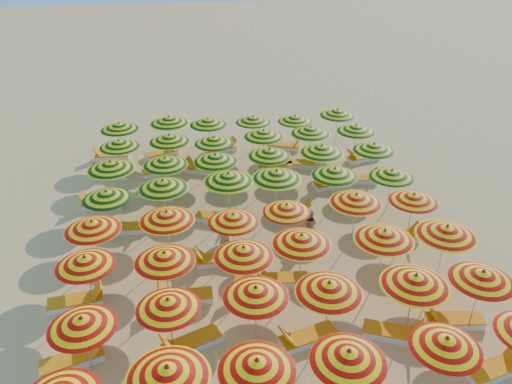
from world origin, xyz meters
TOP-DOWN VIEW (x-y plane):
  - ground at (0.00, 0.00)m, footprint 120.00×120.00m
  - umbrella_1 at (-3.35, -7.97)m, footprint 2.40×2.40m
  - umbrella_2 at (-1.29, -7.99)m, footprint 2.06×2.06m
  - umbrella_3 at (0.91, -8.05)m, footprint 2.09×2.09m
  - umbrella_4 at (3.46, -7.95)m, footprint 2.36×2.36m
  - umbrella_6 at (-5.56, -5.86)m, footprint 2.38×2.38m
  - umbrella_7 at (-3.35, -5.46)m, footprint 2.39×2.39m
  - umbrella_8 at (-0.93, -5.43)m, footprint 2.46×2.46m
  - umbrella_9 at (1.13, -5.62)m, footprint 2.16×2.16m
  - umbrella_10 at (3.61, -5.76)m, footprint 2.24×2.24m
  - umbrella_11 at (5.70, -5.75)m, footprint 1.97×1.97m
  - umbrella_12 at (-5.85, -3.17)m, footprint 2.03×2.03m
  - umbrella_13 at (-3.45, -3.41)m, footprint 2.47×2.47m
  - umbrella_14 at (-1.01, -3.53)m, footprint 2.18×2.18m
  - umbrella_15 at (0.92, -3.19)m, footprint 2.48×2.48m
  - umbrella_16 at (3.61, -3.42)m, footprint 2.46×2.46m
  - umbrella_17 at (5.71, -3.54)m, footprint 2.46×2.46m
  - umbrella_18 at (-5.87, -1.26)m, footprint 2.38×2.38m
  - umbrella_19 at (-3.38, -1.09)m, footprint 2.39×2.39m
  - umbrella_20 at (-1.09, -1.35)m, footprint 2.00×2.00m
  - umbrella_21 at (0.91, -0.91)m, footprint 1.97×1.97m
  - umbrella_22 at (3.49, -0.98)m, footprint 2.07×2.07m
  - umbrella_23 at (5.74, -0.99)m, footprint 2.05×2.05m
  - umbrella_24 at (-5.63, 0.94)m, footprint 2.04×2.04m
  - umbrella_25 at (-3.53, 1.27)m, footprint 2.57×2.57m
  - umbrella_26 at (-0.97, 1.30)m, footprint 2.50×2.50m
  - umbrella_27 at (0.94, 1.24)m, footprint 2.24×2.24m
  - umbrella_28 at (3.38, 1.34)m, footprint 2.11×2.11m
  - umbrella_29 at (5.71, 1.03)m, footprint 2.25×2.25m
  - umbrella_30 at (-5.69, 3.23)m, footprint 2.11×2.11m
  - umbrella_31 at (-3.45, 3.41)m, footprint 2.33×2.33m
  - umbrella_32 at (-1.32, 3.43)m, footprint 2.44×2.44m
  - umbrella_33 at (1.09, 3.61)m, footprint 2.13×2.13m
  - umbrella_34 at (3.41, 3.43)m, footprint 2.14×2.14m
  - umbrella_35 at (5.88, 3.55)m, footprint 2.19×2.19m
  - umbrella_36 at (-5.58, 5.86)m, footprint 2.35×2.35m
  - umbrella_37 at (-3.28, 5.87)m, footprint 2.40×2.40m
  - umbrella_38 at (-1.21, 5.54)m, footprint 2.14×2.14m
  - umbrella_39 at (1.18, 5.74)m, footprint 2.16×2.16m
  - umbrella_40 at (3.47, 5.70)m, footprint 2.08×2.08m
  - umbrella_41 at (5.80, 5.76)m, footprint 2.36×2.36m
  - umbrella_42 at (-5.73, 7.93)m, footprint 2.44×2.44m
  - umbrella_43 at (-3.27, 8.06)m, footprint 2.40×2.40m
  - umbrella_44 at (-1.32, 7.87)m, footprint 2.12×2.12m
  - umbrella_45 at (1.02, 8.04)m, footprint 2.08×2.08m
  - umbrella_46 at (3.20, 7.83)m, footprint 2.31×2.31m
  - umbrella_47 at (5.56, 8.04)m, footprint 2.15×2.15m
  - lounger_0 at (5.35, -7.70)m, footprint 1.82×0.97m
  - lounger_1 at (-6.07, -5.60)m, footprint 1.83×1.08m
  - lounger_2 at (-2.84, -5.49)m, footprint 1.82×1.17m
  - lounger_3 at (0.53, -5.79)m, footprint 1.82×1.02m
  - lounger_4 at (3.11, -6.01)m, footprint 1.82×1.24m
  - lounger_5 at (5.10, -5.79)m, footprint 1.80×0.82m
  - lounger_6 at (-6.35, -3.14)m, footprint 1.79×0.80m
  - lounger_7 at (-2.95, -3.47)m, footprint 1.74×0.60m
  - lounger_8 at (-0.51, -3.61)m, footprint 1.82×1.19m
  - lounger_9 at (0.32, -3.09)m, footprint 1.78×0.73m
  - lounger_10 at (-1.69, -1.60)m, footprint 1.77×0.69m
  - lounger_11 at (5.24, -1.15)m, footprint 1.81×0.92m
  - lounger_12 at (-5.03, 0.96)m, footprint 1.76×0.66m
  - lounger_13 at (-1.48, 1.16)m, footprint 1.82×1.23m
  - lounger_14 at (1.54, 1.15)m, footprint 1.80×0.84m
  - lounger_15 at (-6.29, 3.02)m, footprint 1.79×0.78m
  - lounger_16 at (-3.95, 3.57)m, footprint 1.82×1.17m
  - lounger_17 at (3.91, 3.28)m, footprint 1.80×0.84m
  - lounger_18 at (5.38, 3.59)m, footprint 1.81×0.93m
  - lounger_19 at (-6.17, 5.80)m, footprint 1.82×0.97m
  - lounger_20 at (-3.78, 5.79)m, footprint 1.80×0.86m
  - lounger_21 at (-1.81, 5.68)m, footprint 1.82×1.21m
  - lounger_22 at (1.69, 5.55)m, footprint 1.76×0.68m
  - lounger_23 at (2.88, 5.64)m, footprint 1.83×1.16m
  - lounger_24 at (6.30, 5.80)m, footprint 1.82×0.99m
  - lounger_25 at (-6.33, 7.95)m, footprint 1.77×0.71m
  - lounger_26 at (-3.77, 7.90)m, footprint 1.82×1.22m
  - lounger_27 at (-0.72, 7.96)m, footprint 1.82×1.01m
  - lounger_28 at (2.69, 7.83)m, footprint 1.82×1.25m
  - beachgoer_a at (-1.41, -0.96)m, footprint 0.62×0.59m
  - beachgoer_b at (1.82, -0.79)m, footprint 0.83×0.76m

SIDE VIEW (x-z plane):
  - ground at x=0.00m, z-range 0.00..0.00m
  - lounger_0 at x=5.35m, z-range -0.19..0.50m
  - lounger_1 at x=-6.07m, z-range -0.19..0.50m
  - lounger_2 at x=-2.84m, z-range -0.19..0.50m
  - lounger_3 at x=0.53m, z-range -0.19..0.50m
  - lounger_4 at x=3.11m, z-range -0.19..0.50m
  - lounger_5 at x=5.10m, z-range -0.19..0.50m
  - lounger_6 at x=-6.35m, z-range -0.19..0.50m
  - lounger_7 at x=-2.95m, z-range -0.19..0.50m
  - lounger_8 at x=-0.51m, z-range -0.19..0.50m
  - lounger_9 at x=0.32m, z-range -0.19..0.50m
  - lounger_10 at x=-1.69m, z-range -0.19..0.50m
  - lounger_11 at x=5.24m, z-range -0.19..0.50m
  - lounger_12 at x=-5.03m, z-range -0.19..0.50m
  - lounger_13 at x=-1.48m, z-range -0.19..0.50m
  - lounger_14 at x=1.54m, z-range -0.19..0.50m
  - lounger_15 at x=-6.29m, z-range -0.19..0.50m
  - lounger_16 at x=-3.95m, z-range -0.19..0.50m
  - lounger_17 at x=3.91m, z-range -0.19..0.50m
  - lounger_18 at x=5.38m, z-range -0.19..0.50m
  - lounger_19 at x=-6.17m, z-range -0.19..0.50m
  - lounger_20 at x=-3.78m, z-range -0.19..0.50m
  - lounger_21 at x=-1.81m, z-range -0.19..0.50m
  - lounger_22 at x=1.69m, z-range -0.19..0.50m
  - lounger_23 at x=2.88m, z-range -0.19..0.50m
  - lounger_24 at x=6.30m, z-range -0.19..0.50m
  - lounger_25 at x=-6.33m, z-range -0.19..0.50m
  - lounger_26 at x=-3.77m, z-range -0.19..0.50m
  - lounger_27 at x=-0.72m, z-range -0.19..0.50m
  - lounger_28 at x=2.69m, z-range -0.19..0.50m
  - beachgoer_b at x=1.82m, z-range 0.00..1.40m
  - beachgoer_a at x=-1.41m, z-range 0.00..1.42m
  - umbrella_21 at x=0.91m, z-range 0.71..2.56m
  - umbrella_20 at x=-1.09m, z-range 0.72..2.62m
  - umbrella_46 at x=3.20m, z-range 0.73..2.63m
  - umbrella_4 at x=3.46m, z-range 0.73..2.64m
  - umbrella_7 at x=-3.35m, z-range 0.73..2.64m
  - umbrella_45 at x=1.02m, z-range 0.73..2.64m
  - umbrella_29 at x=5.71m, z-range 0.73..2.65m
  - umbrella_23 at x=5.74m, z-range 0.73..2.66m
  - umbrella_6 at x=-5.56m, z-range 0.73..2.66m
  - umbrella_36 at x=-5.58m, z-range 0.74..2.67m
  - umbrella_12 at x=-5.85m, z-range 0.74..2.67m
  - umbrella_38 at x=-1.21m, z-range 0.74..2.69m
  - umbrella_24 at x=-5.63m, z-range 0.74..2.70m
  - umbrella_42 at x=-5.73m, z-range 0.76..2.75m
  - umbrella_2 at x=-1.29m, z-range 0.76..2.75m
  - umbrella_3 at x=0.91m, z-range 0.76..2.75m
  - umbrella_35 at x=5.88m, z-range 0.76..2.76m
  - umbrella_11 at x=5.70m, z-range 0.76..2.76m
  - umbrella_44 at x=-1.32m, z-range 0.76..2.76m
  - umbrella_8 at x=-0.93m, z-range 0.76..2.76m
  - umbrella_13 at x=-3.45m, z-range 0.76..2.78m
  - umbrella_18 at x=-5.87m, z-range 0.77..2.79m
  - umbrella_14 at x=-1.01m, z-range 0.77..2.79m
  - umbrella_28 at x=3.38m, z-range 0.77..2.81m
  - umbrella_32 at x=-1.32m, z-range 0.77..2.81m
  - umbrella_31 at x=-3.45m, z-range 0.77..2.81m
  - umbrella_33 at x=1.09m, z-range 0.77..2.81m
  - umbrella_41 at x=5.80m, z-range 0.78..2.82m
  - umbrella_47 at x=5.56m, z-range 0.78..2.82m
  - umbrella_37 at x=-3.28m, z-range 0.78..2.84m
  - umbrella_9 at x=1.13m, z-range 0.78..2.84m
  - umbrella_15 at x=0.92m, z-range 0.78..2.84m
  - umbrella_25 at x=-3.53m, z-range 0.79..2.85m
  - umbrella_19 at x=-3.38m, z-range 0.79..2.85m
  - umbrella_39 at x=1.18m, z-range 0.79..2.86m
  - umbrella_22 at x=3.49m, z-range 0.80..2.89m
  - umbrella_30 at x=-5.69m, z-range 0.80..2.90m
  - umbrella_16 at x=3.61m, z-range 0.80..2.90m
  - umbrella_40 at x=3.47m, z-range 0.80..2.91m
  - umbrella_1 at x=-3.35m, z-range 0.80..2.92m
  - umbrella_10 at x=3.61m, z-range 0.81..2.93m
  - umbrella_34 at x=3.41m, z-range 0.81..2.94m
  - umbrella_17 at x=5.71m, z-range 0.81..2.95m
  - umbrella_43 at x=-3.27m, z-range 0.81..2.95m
  - umbrella_26 at x=-0.97m, z-range 0.82..2.98m
  - umbrella_27 at x=0.94m, z-range 0.82..2.99m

